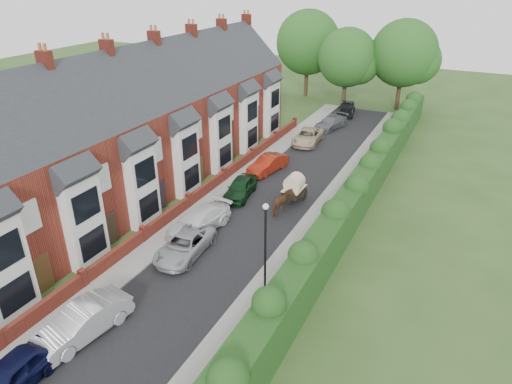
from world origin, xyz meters
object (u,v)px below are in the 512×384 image
at_px(car_beige, 308,137).
at_px(car_grey, 331,122).
at_px(car_green, 240,188).
at_px(car_red, 268,164).
at_px(horse, 282,203).
at_px(car_silver_a, 83,322).
at_px(car_silver_b, 185,245).
at_px(horse_cart, 294,186).
at_px(car_navy, 10,377).
at_px(car_black, 346,108).
at_px(lamppost, 265,237).
at_px(car_white, 199,221).

bearing_deg(car_beige, car_grey, 79.18).
xyz_separation_m(car_green, car_red, (-0.08, 5.04, -0.01)).
bearing_deg(horse, car_silver_a, 83.09).
height_order(car_silver_b, horse, horse).
xyz_separation_m(car_beige, horse_cart, (3.37, -11.93, 0.55)).
distance_m(car_navy, car_black, 43.26).
height_order(car_beige, car_grey, car_beige).
xyz_separation_m(car_navy, car_red, (0.00, 24.40, -0.04)).
bearing_deg(car_green, car_red, 82.24).
bearing_deg(car_red, car_navy, -78.67).
bearing_deg(car_green, car_black, 78.59).
bearing_deg(horse_cart, car_silver_a, -102.19).
height_order(car_green, car_beige, car_green).
distance_m(car_silver_b, car_black, 32.10).
bearing_deg(car_silver_b, car_beige, 86.66).
relative_size(car_beige, car_black, 1.06).
bearing_deg(lamppost, car_green, 124.60).
xyz_separation_m(car_silver_b, car_green, (-0.67, 8.21, 0.05)).
height_order(car_red, car_beige, car_red).
bearing_deg(car_silver_a, car_black, 98.05).
relative_size(car_green, horse_cart, 1.39).
bearing_deg(car_black, car_grey, -101.29).
bearing_deg(car_navy, lamppost, 54.74).
height_order(car_navy, car_white, car_navy).
bearing_deg(car_silver_b, car_green, 90.84).
height_order(car_beige, car_black, car_black).
bearing_deg(car_red, car_white, -78.67).
height_order(lamppost, car_black, lamppost).
xyz_separation_m(car_navy, car_white, (0.00, 13.83, -0.01)).
distance_m(car_black, horse_cart, 23.05).
bearing_deg(car_beige, horse_cart, -78.74).
distance_m(car_beige, horse, 14.45).
distance_m(car_silver_a, car_green, 15.79).
distance_m(car_silver_b, car_white, 2.79).
bearing_deg(car_beige, horse, -81.02).
relative_size(car_green, car_beige, 0.85).
distance_m(lamppost, horse_cart, 10.65).
bearing_deg(car_silver_b, car_white, 101.86).
bearing_deg(car_white, horse_cart, 68.88).
relative_size(car_navy, car_white, 0.86).
xyz_separation_m(car_red, horse_cart, (3.94, -4.04, 0.53)).
distance_m(car_silver_a, horse, 15.11).
bearing_deg(car_green, car_grey, 77.91).
bearing_deg(horse, car_white, 55.16).
bearing_deg(lamppost, car_black, 98.92).
relative_size(lamppost, car_green, 1.26).
relative_size(car_silver_b, car_white, 0.94).
relative_size(car_navy, car_silver_a, 0.91).
xyz_separation_m(car_beige, car_grey, (0.60, 5.40, -0.02)).
relative_size(lamppost, car_red, 1.24).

